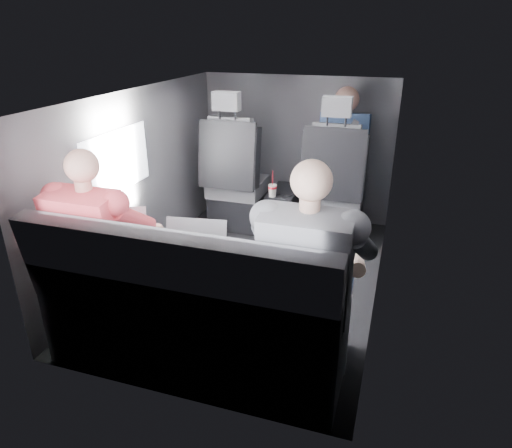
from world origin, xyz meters
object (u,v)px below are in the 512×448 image
(rear_bench, at_px, (192,321))
(laptop_white, at_px, (130,230))
(laptop_black, at_px, (323,263))
(passenger_front_right, at_px, (343,149))
(laptop_silver, at_px, (204,244))
(front_seat_left, at_px, (236,186))
(front_seat_right, at_px, (334,197))
(passenger_rear_left, at_px, (107,247))
(center_console, at_px, (284,211))
(soda_cup, at_px, (272,190))
(passenger_rear_right, at_px, (311,276))

(rear_bench, height_order, laptop_white, rear_bench)
(laptop_black, bearing_deg, passenger_front_right, 95.23)
(rear_bench, relative_size, laptop_silver, 4.45)
(rear_bench, bearing_deg, laptop_white, 149.57)
(front_seat_left, xyz_separation_m, laptop_black, (1.09, -1.65, 0.23))
(laptop_black, bearing_deg, rear_bench, -158.50)
(front_seat_right, xyz_separation_m, passenger_rear_left, (-1.00, -1.81, 0.22))
(front_seat_right, bearing_deg, center_console, 174.93)
(laptop_silver, height_order, passenger_rear_left, passenger_rear_left)
(laptop_silver, height_order, laptop_black, same)
(laptop_silver, relative_size, laptop_black, 0.96)
(soda_cup, xyz_separation_m, laptop_silver, (0.02, -1.48, 0.17))
(soda_cup, distance_m, passenger_front_right, 0.73)
(center_console, relative_size, rear_bench, 0.30)
(passenger_rear_left, relative_size, passenger_front_right, 1.39)
(front_seat_right, height_order, soda_cup, front_seat_right)
(center_console, xyz_separation_m, soda_cup, (-0.06, -0.20, 0.26))
(passenger_rear_left, height_order, passenger_front_right, passenger_front_right)
(laptop_white, bearing_deg, passenger_rear_right, -10.83)
(passenger_front_right, bearing_deg, laptop_black, -84.77)
(rear_bench, height_order, passenger_rear_left, passenger_rear_left)
(front_seat_right, height_order, laptop_white, front_seat_right)
(front_seat_right, xyz_separation_m, laptop_white, (-0.98, -1.59, 0.23))
(front_seat_right, xyz_separation_m, laptop_silver, (-0.48, -1.64, 0.23))
(laptop_silver, bearing_deg, passenger_rear_left, -161.71)
(laptop_black, bearing_deg, laptop_white, 177.07)
(front_seat_right, distance_m, laptop_white, 1.88)
(rear_bench, bearing_deg, passenger_front_right, 77.81)
(soda_cup, relative_size, laptop_black, 0.62)
(passenger_front_right, bearing_deg, rear_bench, -102.19)
(laptop_black, distance_m, passenger_rear_right, 0.16)
(rear_bench, distance_m, laptop_silver, 0.42)
(soda_cup, distance_m, laptop_silver, 1.49)
(rear_bench, height_order, passenger_front_right, passenger_front_right)
(front_seat_left, relative_size, laptop_white, 3.42)
(rear_bench, bearing_deg, laptop_black, 21.50)
(passenger_rear_left, bearing_deg, rear_bench, -9.92)
(laptop_silver, bearing_deg, laptop_white, 174.53)
(laptop_white, relative_size, passenger_front_right, 0.43)
(rear_bench, height_order, laptop_black, rear_bench)
(passenger_rear_right, height_order, passenger_front_right, passenger_front_right)
(passenger_front_right, bearing_deg, front_seat_right, -93.68)
(rear_bench, height_order, laptop_silver, rear_bench)
(laptop_white, xyz_separation_m, laptop_silver, (0.50, -0.05, 0.00))
(front_seat_right, relative_size, laptop_silver, 3.52)
(center_console, relative_size, passenger_front_right, 0.56)
(laptop_white, distance_m, passenger_rear_right, 1.16)
(laptop_white, xyz_separation_m, passenger_front_right, (1.00, 1.85, 0.13))
(laptop_silver, distance_m, passenger_rear_left, 0.54)
(front_seat_left, distance_m, passenger_rear_right, 2.11)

